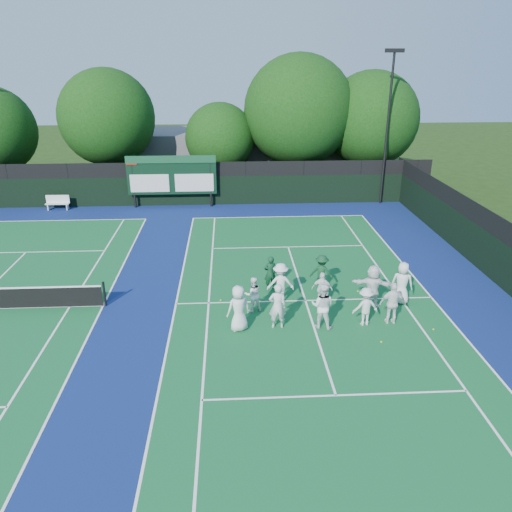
{
  "coord_description": "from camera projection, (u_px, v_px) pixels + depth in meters",
  "views": [
    {
      "loc": [
        -3.15,
        -17.85,
        9.74
      ],
      "look_at": [
        -2.0,
        3.0,
        1.3
      ],
      "focal_mm": 35.0,
      "sensor_mm": 36.0,
      "label": 1
    }
  ],
  "objects": [
    {
      "name": "coach_left",
      "position": [
        270.0,
        273.0,
        22.03
      ],
      "size": [
        0.65,
        0.5,
        1.58
      ],
      "primitive_type": "imported",
      "rotation": [
        0.0,
        0.0,
        3.37
      ],
      "color": "#0F381F",
      "rests_on": "ground"
    },
    {
      "name": "player_back_0",
      "position": [
        253.0,
        294.0,
        20.19
      ],
      "size": [
        0.81,
        0.69,
        1.48
      ],
      "primitive_type": "imported",
      "rotation": [
        0.0,
        0.0,
        3.34
      ],
      "color": "white",
      "rests_on": "ground"
    },
    {
      "name": "court_apron",
      "position": [
        164.0,
        304.0,
        20.95
      ],
      "size": [
        34.0,
        32.0,
        0.01
      ],
      "primitive_type": "cube",
      "color": "navy",
      "rests_on": "ground"
    },
    {
      "name": "scoreboard",
      "position": [
        172.0,
        176.0,
        33.59
      ],
      "size": [
        6.0,
        0.21,
        3.55
      ],
      "color": "black",
      "rests_on": "ground"
    },
    {
      "name": "player_front_0",
      "position": [
        239.0,
        308.0,
        18.69
      ],
      "size": [
        1.04,
        0.86,
        1.83
      ],
      "primitive_type": "imported",
      "rotation": [
        0.0,
        0.0,
        3.51
      ],
      "color": "white",
      "rests_on": "ground"
    },
    {
      "name": "ground",
      "position": [
        309.0,
        312.0,
        20.34
      ],
      "size": [
        120.0,
        120.0,
        0.0
      ],
      "primitive_type": "plane",
      "color": "#1C350E",
      "rests_on": "ground"
    },
    {
      "name": "player_front_3",
      "position": [
        365.0,
        307.0,
        19.11
      ],
      "size": [
        1.07,
        0.71,
        1.56
      ],
      "primitive_type": "imported",
      "rotation": [
        0.0,
        0.0,
        3.28
      ],
      "color": "silver",
      "rests_on": "ground"
    },
    {
      "name": "tennis_ball_2",
      "position": [
        381.0,
        342.0,
        18.15
      ],
      "size": [
        0.07,
        0.07,
        0.07
      ],
      "primitive_type": "sphere",
      "color": "yellow",
      "rests_on": "ground"
    },
    {
      "name": "player_front_1",
      "position": [
        277.0,
        306.0,
        18.86
      ],
      "size": [
        0.67,
        0.44,
        1.83
      ],
      "primitive_type": "imported",
      "rotation": [
        0.0,
        0.0,
        3.14
      ],
      "color": "silver",
      "rests_on": "ground"
    },
    {
      "name": "player_front_4",
      "position": [
        393.0,
        303.0,
        19.18
      ],
      "size": [
        1.03,
        0.49,
        1.72
      ],
      "primitive_type": "imported",
      "rotation": [
        0.0,
        0.0,
        3.07
      ],
      "color": "white",
      "rests_on": "ground"
    },
    {
      "name": "coach_right",
      "position": [
        322.0,
        272.0,
        22.06
      ],
      "size": [
        1.18,
        0.91,
        1.61
      ],
      "primitive_type": "imported",
      "rotation": [
        0.0,
        0.0,
        2.81
      ],
      "color": "#103D20",
      "rests_on": "ground"
    },
    {
      "name": "player_back_4",
      "position": [
        402.0,
        283.0,
        20.77
      ],
      "size": [
        1.03,
        0.84,
        1.83
      ],
      "primitive_type": "imported",
      "rotation": [
        0.0,
        0.0,
        2.81
      ],
      "color": "white",
      "rests_on": "ground"
    },
    {
      "name": "tree_b",
      "position": [
        110.0,
        120.0,
        35.84
      ],
      "size": [
        6.84,
        6.84,
        9.0
      ],
      "color": "black",
      "rests_on": "ground"
    },
    {
      "name": "bench",
      "position": [
        58.0,
        202.0,
        33.61
      ],
      "size": [
        1.57,
        0.46,
        0.99
      ],
      "color": "white",
      "rests_on": "ground"
    },
    {
      "name": "tree_e",
      "position": [
        373.0,
        122.0,
        36.92
      ],
      "size": [
        6.98,
        6.98,
        8.83
      ],
      "color": "black",
      "rests_on": "ground"
    },
    {
      "name": "player_back_1",
      "position": [
        281.0,
        283.0,
        20.83
      ],
      "size": [
        1.15,
        0.67,
        1.76
      ],
      "primitive_type": "imported",
      "rotation": [
        0.0,
        0.0,
        3.13
      ],
      "color": "white",
      "rests_on": "ground"
    },
    {
      "name": "tree_d",
      "position": [
        301.0,
        113.0,
        36.41
      ],
      "size": [
        8.01,
        8.01,
        9.98
      ],
      "color": "black",
      "rests_on": "ground"
    },
    {
      "name": "player_front_2",
      "position": [
        322.0,
        306.0,
        18.9
      ],
      "size": [
        1.07,
        0.96,
        1.81
      ],
      "primitive_type": "imported",
      "rotation": [
        0.0,
        0.0,
        2.78
      ],
      "color": "white",
      "rests_on": "ground"
    },
    {
      "name": "clubhouse",
      "position": [
        242.0,
        155.0,
        41.7
      ],
      "size": [
        18.0,
        6.0,
        4.0
      ],
      "primitive_type": "cube",
      "color": "slate",
      "rests_on": "ground"
    },
    {
      "name": "tree_c",
      "position": [
        222.0,
        140.0,
        36.81
      ],
      "size": [
        5.12,
        5.12,
        6.63
      ],
      "color": "black",
      "rests_on": "ground"
    },
    {
      "name": "player_back_2",
      "position": [
        322.0,
        289.0,
        20.62
      ],
      "size": [
        0.94,
        0.59,
        1.48
      ],
      "primitive_type": "imported",
      "rotation": [
        0.0,
        0.0,
        2.85
      ],
      "color": "white",
      "rests_on": "ground"
    },
    {
      "name": "tennis_ball_0",
      "position": [
        221.0,
        300.0,
        21.23
      ],
      "size": [
        0.07,
        0.07,
        0.07
      ],
      "primitive_type": "sphere",
      "color": "yellow",
      "rests_on": "ground"
    },
    {
      "name": "player_back_3",
      "position": [
        373.0,
        286.0,
        20.45
      ],
      "size": [
        1.8,
        0.98,
        1.85
      ],
      "primitive_type": "imported",
      "rotation": [
        0.0,
        0.0,
        2.88
      ],
      "color": "white",
      "rests_on": "ground"
    },
    {
      "name": "back_fence",
      "position": [
        188.0,
        186.0,
        34.33
      ],
      "size": [
        34.0,
        0.08,
        3.0
      ],
      "color": "black",
      "rests_on": "ground"
    },
    {
      "name": "near_court",
      "position": [
        305.0,
        301.0,
        21.26
      ],
      "size": [
        11.05,
        23.85,
        0.01
      ],
      "color": "#135C2B",
      "rests_on": "ground"
    },
    {
      "name": "light_pole_right",
      "position": [
        389.0,
        111.0,
        32.9
      ],
      "size": [
        1.2,
        0.3,
        10.12
      ],
      "color": "black",
      "rests_on": "ground"
    },
    {
      "name": "tennis_ball_1",
      "position": [
        358.0,
        291.0,
        22.04
      ],
      "size": [
        0.07,
        0.07,
        0.07
      ],
      "primitive_type": "sphere",
      "color": "yellow",
      "rests_on": "ground"
    },
    {
      "name": "tennis_ball_5",
      "position": [
        433.0,
        329.0,
        18.98
      ],
      "size": [
        0.07,
        0.07,
        0.07
      ],
      "primitive_type": "sphere",
      "color": "yellow",
      "rests_on": "ground"
    }
  ]
}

